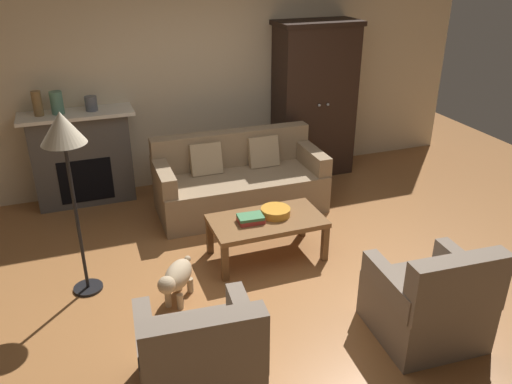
{
  "coord_description": "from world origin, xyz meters",
  "views": [
    {
      "loc": [
        -1.61,
        -3.77,
        2.82
      ],
      "look_at": [
        0.05,
        0.73,
        0.55
      ],
      "focal_mm": 36.65,
      "sensor_mm": 36.0,
      "label": 1
    }
  ],
  "objects_px": {
    "mantel_vase_jade": "(57,103)",
    "mantel_vase_slate": "(91,104)",
    "floor_lamp": "(64,139)",
    "mantel_vase_bronze": "(37,103)",
    "armchair_near_left": "(200,362)",
    "fruit_bowl": "(276,212)",
    "armchair_near_right": "(429,303)",
    "armoire": "(314,100)",
    "dog": "(177,278)",
    "couch": "(239,183)",
    "book_stack": "(251,219)",
    "fireplace": "(82,157)",
    "coffee_table": "(267,224)"
  },
  "relations": [
    {
      "from": "mantel_vase_slate",
      "to": "floor_lamp",
      "type": "bearing_deg",
      "value": -99.66
    },
    {
      "from": "couch",
      "to": "book_stack",
      "type": "distance_m",
      "value": 1.16
    },
    {
      "from": "mantel_vase_jade",
      "to": "floor_lamp",
      "type": "xyz_separation_m",
      "value": [
        0.04,
        -1.86,
        0.19
      ]
    },
    {
      "from": "mantel_vase_slate",
      "to": "armchair_near_left",
      "type": "relative_size",
      "value": 0.19
    },
    {
      "from": "book_stack",
      "to": "mantel_vase_jade",
      "type": "distance_m",
      "value": 2.6
    },
    {
      "from": "armoire",
      "to": "mantel_vase_jade",
      "type": "height_order",
      "value": "armoire"
    },
    {
      "from": "mantel_vase_slate",
      "to": "floor_lamp",
      "type": "xyz_separation_m",
      "value": [
        -0.32,
        -1.86,
        0.23
      ]
    },
    {
      "from": "fruit_bowl",
      "to": "armchair_near_right",
      "type": "relative_size",
      "value": 0.33
    },
    {
      "from": "couch",
      "to": "mantel_vase_jade",
      "type": "bearing_deg",
      "value": 157.09
    },
    {
      "from": "coffee_table",
      "to": "armchair_near_left",
      "type": "relative_size",
      "value": 1.25
    },
    {
      "from": "mantel_vase_slate",
      "to": "couch",
      "type": "bearing_deg",
      "value": -27.69
    },
    {
      "from": "fireplace",
      "to": "floor_lamp",
      "type": "bearing_deg",
      "value": -94.16
    },
    {
      "from": "mantel_vase_slate",
      "to": "armchair_near_right",
      "type": "bearing_deg",
      "value": -57.95
    },
    {
      "from": "mantel_vase_bronze",
      "to": "armchair_near_left",
      "type": "relative_size",
      "value": 0.31
    },
    {
      "from": "armoire",
      "to": "floor_lamp",
      "type": "xyz_separation_m",
      "value": [
        -3.09,
        -1.8,
        0.43
      ]
    },
    {
      "from": "mantel_vase_bronze",
      "to": "armchair_near_left",
      "type": "xyz_separation_m",
      "value": [
        0.89,
        -3.44,
        -0.94
      ]
    },
    {
      "from": "armchair_near_right",
      "to": "fruit_bowl",
      "type": "bearing_deg",
      "value": 112.14
    },
    {
      "from": "mantel_vase_jade",
      "to": "mantel_vase_bronze",
      "type": "bearing_deg",
      "value": 180.0
    },
    {
      "from": "fireplace",
      "to": "mantel_vase_jade",
      "type": "height_order",
      "value": "mantel_vase_jade"
    },
    {
      "from": "dog",
      "to": "fireplace",
      "type": "bearing_deg",
      "value": 104.2
    },
    {
      "from": "fruit_bowl",
      "to": "armchair_near_left",
      "type": "bearing_deg",
      "value": -126.84
    },
    {
      "from": "mantel_vase_slate",
      "to": "armchair_near_left",
      "type": "height_order",
      "value": "mantel_vase_slate"
    },
    {
      "from": "mantel_vase_bronze",
      "to": "mantel_vase_slate",
      "type": "height_order",
      "value": "mantel_vase_bronze"
    },
    {
      "from": "couch",
      "to": "mantel_vase_bronze",
      "type": "relative_size",
      "value": 7.07
    },
    {
      "from": "mantel_vase_bronze",
      "to": "dog",
      "type": "height_order",
      "value": "mantel_vase_bronze"
    },
    {
      "from": "mantel_vase_jade",
      "to": "mantel_vase_slate",
      "type": "relative_size",
      "value": 1.54
    },
    {
      "from": "fruit_bowl",
      "to": "mantel_vase_slate",
      "type": "relative_size",
      "value": 1.78
    },
    {
      "from": "couch",
      "to": "mantel_vase_bronze",
      "type": "height_order",
      "value": "mantel_vase_bronze"
    },
    {
      "from": "coffee_table",
      "to": "mantel_vase_bronze",
      "type": "bearing_deg",
      "value": 135.96
    },
    {
      "from": "couch",
      "to": "armchair_near_left",
      "type": "bearing_deg",
      "value": -113.69
    },
    {
      "from": "fireplace",
      "to": "mantel_vase_bronze",
      "type": "xyz_separation_m",
      "value": [
        -0.38,
        -0.02,
        0.69
      ]
    },
    {
      "from": "armoire",
      "to": "mantel_vase_bronze",
      "type": "height_order",
      "value": "armoire"
    },
    {
      "from": "fruit_bowl",
      "to": "book_stack",
      "type": "xyz_separation_m",
      "value": [
        -0.28,
        -0.05,
        -0.0
      ]
    },
    {
      "from": "mantel_vase_bronze",
      "to": "mantel_vase_jade",
      "type": "height_order",
      "value": "mantel_vase_bronze"
    },
    {
      "from": "armoire",
      "to": "couch",
      "type": "height_order",
      "value": "armoire"
    },
    {
      "from": "couch",
      "to": "dog",
      "type": "xyz_separation_m",
      "value": [
        -1.08,
        -1.53,
        -0.07
      ]
    },
    {
      "from": "mantel_vase_jade",
      "to": "armchair_near_right",
      "type": "height_order",
      "value": "mantel_vase_jade"
    },
    {
      "from": "book_stack",
      "to": "dog",
      "type": "xyz_separation_m",
      "value": [
        -0.82,
        -0.41,
        -0.21
      ]
    },
    {
      "from": "book_stack",
      "to": "floor_lamp",
      "type": "xyz_separation_m",
      "value": [
        -1.55,
        0.05,
        0.98
      ]
    },
    {
      "from": "fruit_bowl",
      "to": "armchair_near_right",
      "type": "xyz_separation_m",
      "value": [
        0.64,
        -1.58,
        -0.14
      ]
    },
    {
      "from": "dog",
      "to": "mantel_vase_slate",
      "type": "bearing_deg",
      "value": 100.06
    },
    {
      "from": "mantel_vase_jade",
      "to": "dog",
      "type": "distance_m",
      "value": 2.64
    },
    {
      "from": "fireplace",
      "to": "floor_lamp",
      "type": "distance_m",
      "value": 2.07
    },
    {
      "from": "armchair_near_right",
      "to": "dog",
      "type": "height_order",
      "value": "armchair_near_right"
    },
    {
      "from": "armchair_near_left",
      "to": "dog",
      "type": "bearing_deg",
      "value": 85.64
    },
    {
      "from": "fruit_bowl",
      "to": "book_stack",
      "type": "height_order",
      "value": "fruit_bowl"
    },
    {
      "from": "fireplace",
      "to": "couch",
      "type": "xyz_separation_m",
      "value": [
        1.67,
        -0.8,
        -0.25
      ]
    },
    {
      "from": "fruit_bowl",
      "to": "mantel_vase_jade",
      "type": "xyz_separation_m",
      "value": [
        -1.87,
        1.86,
        0.79
      ]
    },
    {
      "from": "book_stack",
      "to": "couch",
      "type": "bearing_deg",
      "value": 77.1
    },
    {
      "from": "fruit_bowl",
      "to": "book_stack",
      "type": "bearing_deg",
      "value": -170.25
    }
  ]
}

